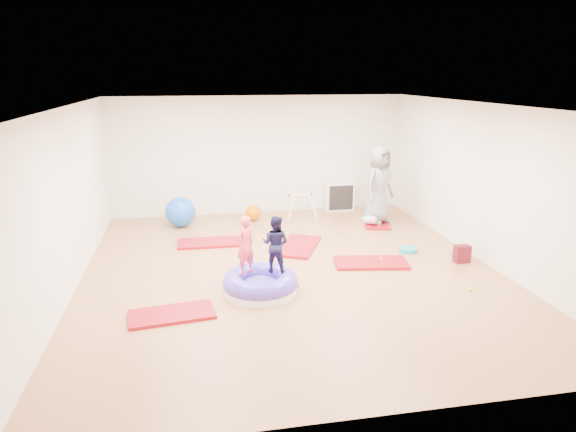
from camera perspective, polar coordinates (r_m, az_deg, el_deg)
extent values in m
cube|color=#9E693F|center=(8.91, 0.36, -6.09)|extent=(7.00, 8.00, 0.01)
cube|color=silver|center=(8.30, 0.39, 12.18)|extent=(7.00, 8.00, 0.01)
cube|color=white|center=(12.38, -3.22, 6.75)|extent=(7.00, 0.01, 2.80)
cube|color=white|center=(4.81, 9.67, -7.75)|extent=(7.00, 0.01, 2.80)
cube|color=white|center=(8.56, -23.28, 1.53)|extent=(0.01, 8.00, 2.80)
cube|color=white|center=(9.78, 20.97, 3.38)|extent=(0.01, 8.00, 2.80)
cube|color=#A80808|center=(7.51, -12.79, -10.60)|extent=(1.25, 0.74, 0.05)
cube|color=#A80808|center=(10.39, -8.72, -2.94)|extent=(1.26, 0.65, 0.05)
cube|color=#A80808|center=(10.06, 1.17, -3.37)|extent=(1.15, 1.47, 0.05)
cube|color=#A80808|center=(9.32, 9.20, -5.15)|extent=(1.37, 0.84, 0.05)
cube|color=#A80808|center=(11.83, 9.85, -0.71)|extent=(0.84, 1.21, 0.05)
cylinder|color=white|center=(8.05, -3.10, -8.08)|extent=(1.13, 1.13, 0.13)
torus|color=#5239C4|center=(8.00, -3.11, -7.30)|extent=(1.17, 1.17, 0.31)
ellipsoid|color=#5239C4|center=(8.03, -3.11, -7.78)|extent=(0.62, 0.62, 0.28)
imported|color=#FF4B57|center=(7.87, -4.81, -2.92)|extent=(0.40, 0.37, 0.93)
imported|color=#171535|center=(7.93, -1.41, -2.78)|extent=(0.55, 0.52, 0.91)
imported|color=gray|center=(11.58, 10.04, 3.44)|extent=(1.00, 0.92, 1.72)
ellipsoid|color=silver|center=(11.59, 9.16, -0.35)|extent=(0.37, 0.24, 0.21)
sphere|color=#EBA799|center=(11.43, 9.46, -0.45)|extent=(0.17, 0.17, 0.17)
sphere|color=#2F964F|center=(9.60, -4.14, -4.30)|extent=(0.07, 0.07, 0.07)
sphere|color=#EBF904|center=(10.67, 2.50, -2.22)|extent=(0.07, 0.07, 0.07)
sphere|color=red|center=(11.42, 11.20, -1.32)|extent=(0.07, 0.07, 0.07)
sphere|color=red|center=(8.12, -4.83, -8.13)|extent=(0.07, 0.07, 0.07)
sphere|color=red|center=(9.42, 7.00, -4.77)|extent=(0.07, 0.07, 0.07)
sphere|color=#EBF904|center=(9.48, 10.29, -4.79)|extent=(0.07, 0.07, 0.07)
sphere|color=#EBF904|center=(8.58, 19.58, -7.69)|extent=(0.07, 0.07, 0.07)
sphere|color=#2F964F|center=(8.25, 1.03, -7.68)|extent=(0.07, 0.07, 0.07)
sphere|color=blue|center=(8.38, -6.78, -7.39)|extent=(0.07, 0.07, 0.07)
sphere|color=blue|center=(11.59, -11.86, 0.45)|extent=(0.67, 0.67, 0.67)
sphere|color=#D56400|center=(11.87, -3.89, 0.36)|extent=(0.37, 0.37, 0.37)
cylinder|color=white|center=(11.86, 0.38, 0.92)|extent=(0.21, 0.21, 0.55)
cylinder|color=white|center=(12.31, -0.04, 1.47)|extent=(0.21, 0.21, 0.55)
cylinder|color=white|center=(11.97, 2.80, 1.04)|extent=(0.21, 0.21, 0.55)
cylinder|color=white|center=(12.41, 2.29, 1.57)|extent=(0.21, 0.21, 0.55)
cylinder|color=white|center=(12.08, 1.37, 2.36)|extent=(0.54, 0.03, 0.03)
sphere|color=red|center=(12.02, 0.12, 2.31)|extent=(0.06, 0.06, 0.06)
sphere|color=blue|center=(12.13, 2.61, 2.41)|extent=(0.06, 0.06, 0.06)
cube|color=white|center=(12.79, 5.71, 2.19)|extent=(0.70, 0.34, 0.70)
cube|color=black|center=(12.64, 5.92, 2.02)|extent=(0.61, 0.02, 0.61)
cube|color=white|center=(12.74, 5.77, 2.14)|extent=(0.02, 0.24, 0.62)
cube|color=white|center=(12.74, 5.77, 2.14)|extent=(0.62, 0.24, 0.02)
cylinder|color=teal|center=(10.09, 13.18, -3.66)|extent=(0.36, 0.36, 0.08)
cube|color=maroon|center=(9.76, 18.77, -4.00)|extent=(0.28, 0.18, 0.32)
cylinder|color=#EBF904|center=(7.89, -3.69, -8.98)|extent=(0.22, 0.22, 0.03)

